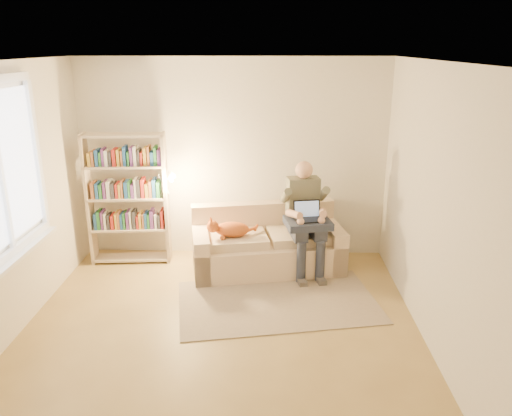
{
  "coord_description": "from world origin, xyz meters",
  "views": [
    {
      "loc": [
        0.48,
        -4.13,
        2.74
      ],
      "look_at": [
        0.34,
        1.0,
        1.05
      ],
      "focal_mm": 35.0,
      "sensor_mm": 36.0,
      "label": 1
    }
  ],
  "objects_px": {
    "sofa": "(267,247)",
    "bookshelf": "(128,193)",
    "person": "(305,212)",
    "laptop": "(307,215)",
    "cat": "(232,229)"
  },
  "relations": [
    {
      "from": "sofa",
      "to": "bookshelf",
      "type": "distance_m",
      "value": 1.9
    },
    {
      "from": "person",
      "to": "bookshelf",
      "type": "relative_size",
      "value": 0.81
    },
    {
      "from": "laptop",
      "to": "bookshelf",
      "type": "height_order",
      "value": "bookshelf"
    },
    {
      "from": "person",
      "to": "laptop",
      "type": "height_order",
      "value": "person"
    },
    {
      "from": "person",
      "to": "bookshelf",
      "type": "height_order",
      "value": "bookshelf"
    },
    {
      "from": "sofa",
      "to": "person",
      "type": "distance_m",
      "value": 0.68
    },
    {
      "from": "bookshelf",
      "to": "sofa",
      "type": "bearing_deg",
      "value": -9.7
    },
    {
      "from": "sofa",
      "to": "bookshelf",
      "type": "bearing_deg",
      "value": 164.31
    },
    {
      "from": "person",
      "to": "cat",
      "type": "bearing_deg",
      "value": 178.28
    },
    {
      "from": "person",
      "to": "sofa",
      "type": "bearing_deg",
      "value": 162.03
    },
    {
      "from": "laptop",
      "to": "bookshelf",
      "type": "relative_size",
      "value": 0.21
    },
    {
      "from": "laptop",
      "to": "bookshelf",
      "type": "bearing_deg",
      "value": 160.69
    },
    {
      "from": "laptop",
      "to": "sofa",
      "type": "bearing_deg",
      "value": 148.14
    },
    {
      "from": "laptop",
      "to": "person",
      "type": "bearing_deg",
      "value": 84.99
    },
    {
      "from": "cat",
      "to": "bookshelf",
      "type": "height_order",
      "value": "bookshelf"
    }
  ]
}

